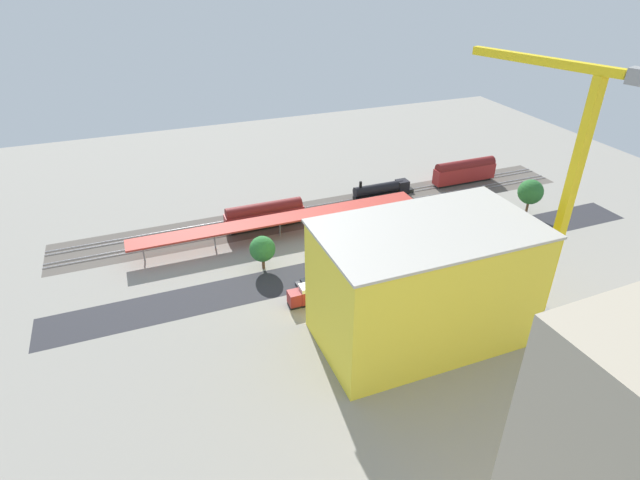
% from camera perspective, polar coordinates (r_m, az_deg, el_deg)
% --- Properties ---
extents(ground_plane, '(197.12, 197.12, 0.00)m').
position_cam_1_polar(ground_plane, '(103.09, 5.74, -1.78)').
color(ground_plane, gray).
rests_on(ground_plane, ground).
extents(rail_bed, '(123.30, 14.12, 0.01)m').
position_cam_1_polar(rail_bed, '(120.67, 1.14, 3.38)').
color(rail_bed, '#5B544C').
rests_on(rail_bed, ground).
extents(street_asphalt, '(123.27, 10.02, 0.01)m').
position_cam_1_polar(street_asphalt, '(101.56, 6.24, -2.34)').
color(street_asphalt, '#2D2D33').
rests_on(street_asphalt, ground).
extents(track_rails, '(123.19, 7.68, 0.12)m').
position_cam_1_polar(track_rails, '(120.59, 1.14, 3.46)').
color(track_rails, '#9E9EA8').
rests_on(track_rails, ground).
extents(platform_canopy_near, '(62.51, 5.25, 4.26)m').
position_cam_1_polar(platform_canopy_near, '(108.13, -4.55, 2.35)').
color(platform_canopy_near, '#B73328').
rests_on(platform_canopy_near, ground).
extents(locomotive, '(16.01, 2.73, 4.90)m').
position_cam_1_polar(locomotive, '(128.06, 7.20, 5.63)').
color(locomotive, black).
rests_on(locomotive, ground).
extents(passenger_coach, '(17.52, 3.11, 6.29)m').
position_cam_1_polar(passenger_coach, '(139.38, 15.91, 7.47)').
color(passenger_coach, black).
rests_on(passenger_coach, ground).
extents(freight_coach_far, '(17.62, 3.19, 5.86)m').
position_cam_1_polar(freight_coach_far, '(112.50, -6.24, 2.87)').
color(freight_coach_far, black).
rests_on(freight_coach_far, ground).
extents(parked_car_0, '(4.23, 1.89, 1.73)m').
position_cam_1_polar(parked_car_0, '(108.88, 16.83, -0.70)').
color(parked_car_0, black).
rests_on(parked_car_0, ground).
extents(parked_car_1, '(4.05, 1.94, 1.65)m').
position_cam_1_polar(parked_car_1, '(105.13, 13.48, -1.38)').
color(parked_car_1, black).
rests_on(parked_car_1, ground).
extents(parked_car_2, '(4.66, 1.93, 1.64)m').
position_cam_1_polar(parked_car_2, '(101.87, 10.40, -2.11)').
color(parked_car_2, black).
rests_on(parked_car_2, ground).
extents(parked_car_3, '(4.65, 1.77, 1.69)m').
position_cam_1_polar(parked_car_3, '(97.97, 6.81, -3.18)').
color(parked_car_3, black).
rests_on(parked_car_3, ground).
extents(parked_car_4, '(4.69, 2.09, 1.58)m').
position_cam_1_polar(parked_car_4, '(95.85, 3.14, -3.85)').
color(parked_car_4, black).
rests_on(parked_car_4, ground).
extents(parked_car_5, '(4.28, 2.03, 1.61)m').
position_cam_1_polar(parked_car_5, '(93.19, -1.42, -4.90)').
color(parked_car_5, black).
rests_on(parked_car_5, ground).
extents(construction_building, '(31.80, 18.03, 19.11)m').
position_cam_1_polar(construction_building, '(78.88, 11.49, -5.00)').
color(construction_building, yellow).
rests_on(construction_building, ground).
extents(construction_roof_slab, '(32.41, 18.63, 0.40)m').
position_cam_1_polar(construction_roof_slab, '(73.83, 12.24, 1.23)').
color(construction_roof_slab, '#B7B2A8').
rests_on(construction_roof_slab, construction_building).
extents(tower_crane, '(9.58, 24.69, 41.08)m').
position_cam_1_polar(tower_crane, '(83.77, 25.37, 5.97)').
color(tower_crane, gray).
rests_on(tower_crane, ground).
extents(box_truck_0, '(8.45, 3.16, 3.44)m').
position_cam_1_polar(box_truck_0, '(89.69, 0.18, -5.70)').
color(box_truck_0, black).
rests_on(box_truck_0, ground).
extents(box_truck_1, '(8.70, 2.41, 3.65)m').
position_cam_1_polar(box_truck_1, '(88.93, -0.75, -5.98)').
color(box_truck_1, black).
rests_on(box_truck_1, ground).
extents(box_truck_2, '(8.58, 3.37, 3.58)m').
position_cam_1_polar(box_truck_2, '(90.60, 3.35, -5.31)').
color(box_truck_2, black).
rests_on(box_truck_2, ground).
extents(street_tree_0, '(5.66, 5.66, 8.70)m').
position_cam_1_polar(street_tree_0, '(125.33, 22.53, 5.00)').
color(street_tree_0, brown).
rests_on(street_tree_0, ground).
extents(street_tree_1, '(4.97, 4.97, 6.89)m').
position_cam_1_polar(street_tree_1, '(96.98, -6.47, -1.00)').
color(street_tree_1, brown).
rests_on(street_tree_1, ground).
extents(street_tree_2, '(5.53, 5.53, 7.46)m').
position_cam_1_polar(street_tree_2, '(102.62, 4.50, 1.15)').
color(street_tree_2, brown).
rests_on(street_tree_2, ground).
extents(traffic_light, '(0.50, 0.36, 6.12)m').
position_cam_1_polar(traffic_light, '(103.34, 6.10, 0.92)').
color(traffic_light, '#333333').
rests_on(traffic_light, ground).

